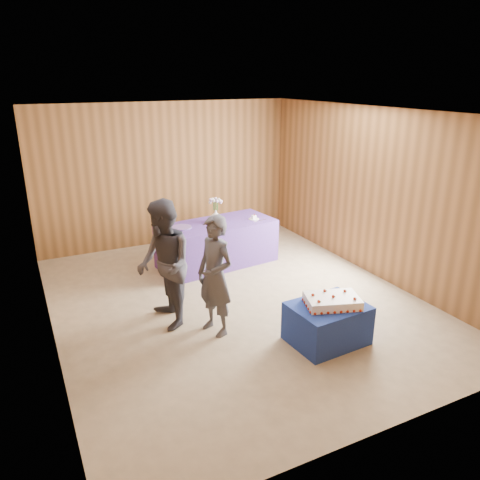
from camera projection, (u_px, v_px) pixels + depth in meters
ground at (236, 301)px, 6.87m from camera, size 6.00×6.00×0.00m
room_shell at (235, 181)px, 6.28m from camera, size 5.04×6.04×2.72m
cake_table at (327, 323)px, 5.77m from camera, size 0.94×0.75×0.50m
serving_table at (217, 244)px, 8.14m from camera, size 2.09×1.13×0.75m
sheet_cake at (332, 301)px, 5.67m from camera, size 0.77×0.63×0.15m
vase at (216, 216)px, 8.00m from camera, size 0.22×0.22×0.22m
flower_spray at (216, 201)px, 7.92m from camera, size 0.24×0.24×0.18m
platter at (182, 227)px, 7.76m from camera, size 0.41×0.41×0.02m
plate at (254, 219)px, 8.22m from camera, size 0.23×0.23×0.01m
cake_slice at (254, 217)px, 8.21m from camera, size 0.08×0.07×0.09m
knife at (260, 221)px, 8.15m from camera, size 0.26×0.07×0.00m
guest_left at (215, 276)px, 5.82m from camera, size 0.53×0.66×1.56m
guest_right at (164, 265)px, 5.98m from camera, size 0.68×0.85×1.70m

